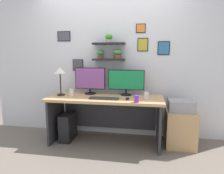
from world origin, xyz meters
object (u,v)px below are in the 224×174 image
monitor_left (90,80)px  pen_cup (137,99)px  desk (106,109)px  computer_tower_left (68,126)px  computer_mouse (127,98)px  coffee_mug (146,95)px  drawer_cabinet (180,128)px  keyboard (104,98)px  water_cup (72,92)px  monitor_right (126,81)px  printer (181,106)px  desk_lamp (60,73)px

monitor_left → pen_cup: size_ratio=5.17×
desk → computer_tower_left: (-0.64, -0.05, -0.32)m
computer_mouse → coffee_mug: coffee_mug is taller
drawer_cabinet → coffee_mug: bearing=-172.3°
computer_mouse → drawer_cabinet: (0.81, 0.22, -0.49)m
monitor_left → pen_cup: bearing=-31.3°
keyboard → water_cup: size_ratio=4.00×
monitor_right → coffee_mug: size_ratio=6.60×
computer_mouse → monitor_left: bearing=153.6°
monitor_left → printer: 1.52m
printer → computer_tower_left: bearing=-176.9°
computer_mouse → printer: size_ratio=0.24×
coffee_mug → water_cup: size_ratio=0.82×
pen_cup → printer: pen_cup is taller
keyboard → monitor_left: bearing=131.3°
drawer_cabinet → computer_tower_left: drawer_cabinet is taller
drawer_cabinet → monitor_left: bearing=175.7°
water_cup → drawer_cabinet: 1.81m
printer → drawer_cabinet: bearing=90.0°
desk → monitor_right: (0.30, 0.16, 0.43)m
monitor_right → computer_mouse: (0.06, -0.33, -0.21)m
pen_cup → keyboard: bearing=165.0°
desk → water_cup: water_cup is taller
keyboard → desk_lamp: bearing=168.1°
keyboard → computer_tower_left: (-0.65, 0.15, -0.54)m
desk → coffee_mug: coffee_mug is taller
monitor_left → coffee_mug: monitor_left is taller
desk → printer: 1.17m
desk → monitor_left: (-0.30, 0.16, 0.44)m
monitor_right → desk_lamp: bearing=-169.2°
monitor_left → desk: bearing=-27.7°
monitor_left → printer: monitor_left is taller
water_cup → drawer_cabinet: bearing=3.2°
coffee_mug → printer: coffee_mug is taller
monitor_right → coffee_mug: 0.42m
monitor_left → computer_mouse: bearing=-26.4°
desk_lamp → printer: 1.98m
monitor_left → keyboard: bearing=-48.7°
keyboard → computer_mouse: (0.35, 0.03, 0.01)m
desk → keyboard: 0.29m
water_cup → printer: bearing=3.2°
printer → coffee_mug: bearing=-172.3°
computer_mouse → desk: bearing=154.8°
monitor_left → keyboard: (0.32, -0.36, -0.23)m
desk_lamp → pen_cup: desk_lamp is taller
computer_tower_left → monitor_right: bearing=12.4°
desk_lamp → printer: size_ratio=1.21×
desk → computer_tower_left: size_ratio=4.03×
desk → pen_cup: size_ratio=17.98×
keyboard → computer_tower_left: 0.86m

